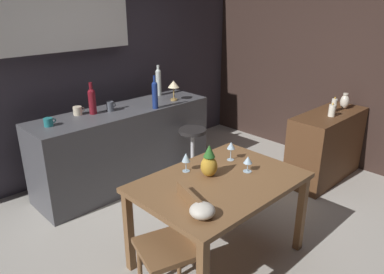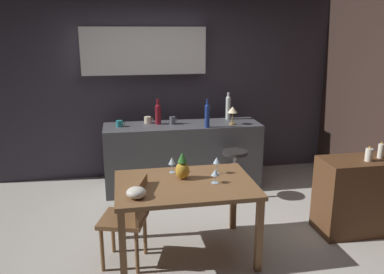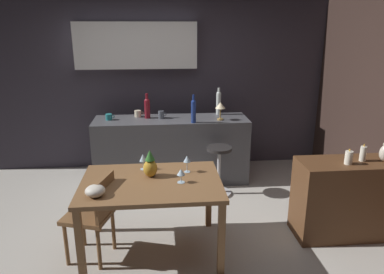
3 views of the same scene
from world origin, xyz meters
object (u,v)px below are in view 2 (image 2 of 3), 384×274
object	(u,v)px
bar_stool	(234,174)
wine_bottle_clear	(228,106)
dining_table	(185,191)
cup_slate	(172,120)
pillar_candle_tall	(369,155)
wine_bottle_ruby	(158,113)
wine_bottle_cobalt	(207,115)
cup_cream	(148,120)
cup_teal	(119,124)
wine_glass_right	(172,161)
pineapple_centerpiece	(182,167)
wine_glass_center	(217,161)
chair_near_window	(130,217)
counter_lamp	(233,111)
fruit_bowl	(136,193)
sideboard_cabinet	(369,195)
wine_glass_left	(215,173)
pillar_candle_short	(381,151)

from	to	relation	value
bar_stool	wine_bottle_clear	xyz separation A→B (m)	(0.10, 0.71, 0.74)
dining_table	bar_stool	distance (m)	1.47
cup_slate	pillar_candle_tall	bearing A→B (deg)	-42.68
wine_bottle_ruby	wine_bottle_cobalt	distance (m)	0.68
cup_cream	cup_teal	world-z (taller)	cup_cream
bar_stool	wine_bottle_clear	size ratio (longest dim) A/B	1.70
wine_bottle_clear	cup_cream	bearing A→B (deg)	-178.08
wine_glass_right	pineapple_centerpiece	world-z (taller)	pineapple_centerpiece
wine_glass_center	wine_bottle_clear	bearing A→B (deg)	70.93
chair_near_window	counter_lamp	distance (m)	2.25
wine_glass_center	wine_bottle_ruby	xyz separation A→B (m)	(-0.42, 1.57, 0.18)
cup_cream	cup_slate	bearing A→B (deg)	-21.34
wine_glass_center	cup_slate	size ratio (longest dim) A/B	1.52
wine_glass_center	bar_stool	bearing A→B (deg)	63.58
wine_bottle_cobalt	fruit_bowl	bearing A→B (deg)	-120.21
wine_bottle_cobalt	wine_glass_right	bearing A→B (deg)	-118.08
sideboard_cabinet	wine_bottle_ruby	world-z (taller)	wine_bottle_ruby
wine_glass_left	pillar_candle_short	xyz separation A→B (m)	(1.83, 0.17, 0.06)
wine_bottle_cobalt	pillar_candle_short	world-z (taller)	wine_bottle_cobalt
wine_glass_left	cup_slate	world-z (taller)	cup_slate
sideboard_cabinet	cup_teal	size ratio (longest dim) A/B	9.07
bar_stool	wine_glass_left	distance (m)	1.43
wine_glass_left	counter_lamp	bearing A→B (deg)	68.67
wine_glass_left	pillar_candle_short	bearing A→B (deg)	5.43
sideboard_cabinet	counter_lamp	size ratio (longest dim) A/B	4.55
cup_cream	fruit_bowl	bearing A→B (deg)	-97.04
wine_glass_center	cup_cream	distance (m)	1.75
cup_teal	pillar_candle_short	world-z (taller)	pillar_candle_short
bar_stool	wine_glass_center	world-z (taller)	wine_glass_center
dining_table	sideboard_cabinet	xyz separation A→B (m)	(2.02, 0.11, -0.24)
counter_lamp	pillar_candle_short	distance (m)	1.89
bar_stool	wine_bottle_ruby	size ratio (longest dim) A/B	1.90
wine_bottle_ruby	pillar_candle_tall	size ratio (longest dim) A/B	2.16
pineapple_centerpiece	counter_lamp	distance (m)	1.73
fruit_bowl	cup_teal	world-z (taller)	cup_teal
dining_table	wine_bottle_clear	xyz separation A→B (m)	(0.93, 1.88, 0.43)
cup_teal	chair_near_window	bearing A→B (deg)	-88.09
bar_stool	wine_glass_left	size ratio (longest dim) A/B	4.86
sideboard_cabinet	bar_stool	distance (m)	1.59
sideboard_cabinet	wine_bottle_cobalt	xyz separation A→B (m)	(-1.49, 1.34, 0.66)
wine_bottle_ruby	cup_teal	size ratio (longest dim) A/B	2.82
pineapple_centerpiece	pillar_candle_tall	distance (m)	1.93
fruit_bowl	sideboard_cabinet	bearing A→B (deg)	8.56
dining_table	pillar_candle_tall	bearing A→B (deg)	1.50
cup_cream	cup_slate	xyz separation A→B (m)	(0.32, -0.13, 0.01)
fruit_bowl	pillar_candle_short	distance (m)	2.60
wine_glass_right	wine_glass_center	xyz separation A→B (m)	(0.43, -0.11, 0.01)
pineapple_centerpiece	fruit_bowl	bearing A→B (deg)	-140.71
wine_glass_center	pineapple_centerpiece	size ratio (longest dim) A/B	0.64
wine_bottle_cobalt	cup_teal	size ratio (longest dim) A/B	3.05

